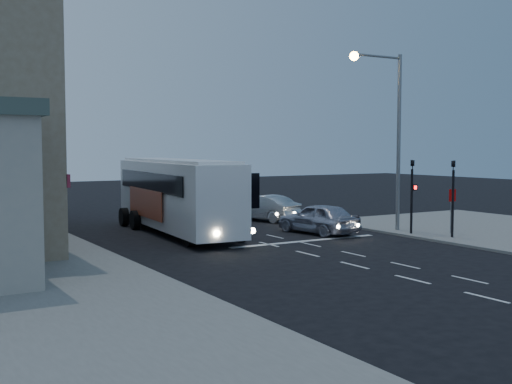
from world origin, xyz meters
TOP-DOWN VIEW (x-y plane):
  - ground at (0.00, 0.00)m, footprint 120.00×120.00m
  - road_markings at (1.29, 3.31)m, footprint 8.00×30.55m
  - tour_bus at (-2.06, 7.62)m, footprint 3.56×12.49m
  - car_suv at (4.09, 3.80)m, footprint 2.51×4.84m
  - car_sedan_a at (4.69, 10.19)m, footprint 3.05×4.94m
  - car_sedan_b at (4.42, 15.02)m, footprint 2.51×5.30m
  - traffic_signal_main at (7.60, 0.78)m, footprint 0.25×0.35m
  - traffic_signal_side at (8.30, -1.20)m, footprint 0.18×0.15m
  - regulatory_sign at (9.30, -0.24)m, footprint 0.45×0.12m
  - streetlight at (7.34, 2.20)m, footprint 3.32×0.44m
  - street_tree at (-8.21, 15.02)m, footprint 4.00×4.00m

SIDE VIEW (x-z plane):
  - ground at x=0.00m, z-range 0.00..0.00m
  - road_markings at x=1.29m, z-range 0.00..0.01m
  - car_sedan_b at x=4.42m, z-range 0.00..1.49m
  - car_sedan_a at x=4.69m, z-range 0.00..1.54m
  - car_suv at x=4.09m, z-range 0.00..1.58m
  - regulatory_sign at x=9.30m, z-range 0.50..2.70m
  - tour_bus at x=-2.06m, z-range 0.15..3.94m
  - traffic_signal_main at x=7.60m, z-range 0.37..4.47m
  - traffic_signal_side at x=8.30m, z-range 0.37..4.47m
  - street_tree at x=-8.21m, z-range 1.40..7.60m
  - streetlight at x=7.34m, z-range 1.23..10.23m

